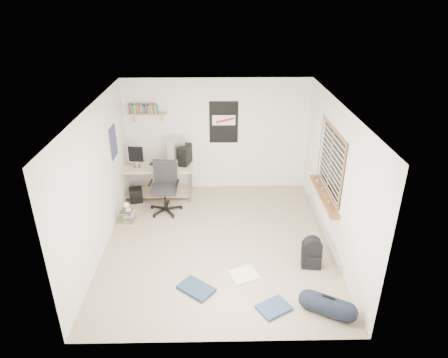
{
  "coord_description": "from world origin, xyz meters",
  "views": [
    {
      "loc": [
        -0.0,
        -6.02,
        4.18
      ],
      "look_at": [
        0.12,
        0.4,
        1.08
      ],
      "focal_mm": 32.0,
      "sensor_mm": 36.0,
      "label": 1
    }
  ],
  "objects_px": {
    "desk": "(156,181)",
    "office_chair": "(164,190)",
    "backpack": "(311,255)",
    "duffel_bag": "(328,306)",
    "book_stack": "(128,215)"
  },
  "relations": [
    {
      "from": "backpack",
      "to": "duffel_bag",
      "type": "relative_size",
      "value": 0.75
    },
    {
      "from": "desk",
      "to": "backpack",
      "type": "xyz_separation_m",
      "value": [
        2.88,
        -2.51,
        -0.16
      ]
    },
    {
      "from": "desk",
      "to": "duffel_bag",
      "type": "xyz_separation_m",
      "value": [
        2.87,
        -3.6,
        -0.22
      ]
    },
    {
      "from": "office_chair",
      "to": "duffel_bag",
      "type": "bearing_deg",
      "value": -45.0
    },
    {
      "from": "duffel_bag",
      "to": "book_stack",
      "type": "bearing_deg",
      "value": 172.01
    },
    {
      "from": "desk",
      "to": "office_chair",
      "type": "bearing_deg",
      "value": -47.85
    },
    {
      "from": "backpack",
      "to": "duffel_bag",
      "type": "height_order",
      "value": "duffel_bag"
    },
    {
      "from": "duffel_bag",
      "to": "book_stack",
      "type": "distance_m",
      "value": 4.14
    },
    {
      "from": "duffel_bag",
      "to": "book_stack",
      "type": "height_order",
      "value": "duffel_bag"
    },
    {
      "from": "desk",
      "to": "book_stack",
      "type": "height_order",
      "value": "desk"
    },
    {
      "from": "duffel_bag",
      "to": "desk",
      "type": "bearing_deg",
      "value": 158.07
    },
    {
      "from": "backpack",
      "to": "desk",
      "type": "bearing_deg",
      "value": 144.81
    },
    {
      "from": "office_chair",
      "to": "backpack",
      "type": "distance_m",
      "value": 3.2
    },
    {
      "from": "desk",
      "to": "office_chair",
      "type": "xyz_separation_m",
      "value": [
        0.27,
        -0.68,
        0.13
      ]
    },
    {
      "from": "duffel_bag",
      "to": "book_stack",
      "type": "xyz_separation_m",
      "value": [
        -3.28,
        2.52,
        0.01
      ]
    }
  ]
}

